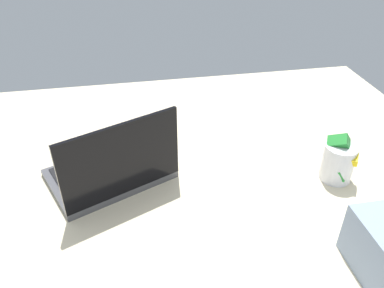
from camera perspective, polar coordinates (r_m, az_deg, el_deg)
bed_mattress at (r=117.32cm, az=-1.51°, el=-8.96°), size 180.00×140.00×18.00cm
laptop at (r=110.89cm, az=-11.67°, el=-3.69°), size 39.45×34.31×23.00cm
snack_cup at (r=116.73cm, az=20.88°, el=-2.40°), size 9.36×10.02×14.57cm
cell_phone at (r=134.12cm, az=-7.45°, el=1.96°), size 12.05×15.56×0.80cm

